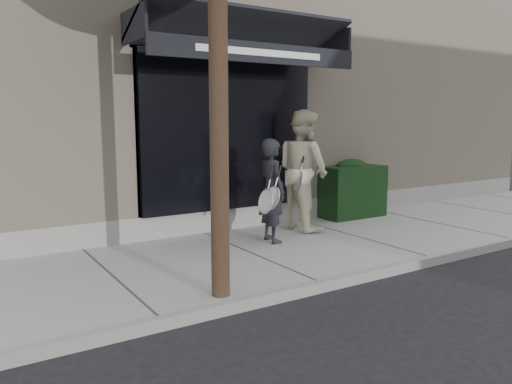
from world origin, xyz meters
TOP-DOWN VIEW (x-y plane):
  - ground at (0.00, 0.00)m, footprint 80.00×80.00m
  - sidewalk at (0.00, 0.00)m, footprint 20.00×3.00m
  - curb at (0.00, -1.55)m, footprint 20.00×0.10m
  - building_facade at (-0.01, 4.96)m, footprint 14.30×8.04m
  - hedge at (1.10, 1.25)m, footprint 1.30×0.70m
  - pedestrian_front at (-1.37, 0.39)m, footprint 0.73×0.89m
  - pedestrian_back at (-0.40, 0.87)m, footprint 0.83×1.04m

SIDE VIEW (x-z plane):
  - ground at x=0.00m, z-range 0.00..0.00m
  - sidewalk at x=0.00m, z-range 0.00..0.12m
  - curb at x=0.00m, z-range 0.00..0.14m
  - hedge at x=1.10m, z-range 0.09..1.23m
  - pedestrian_front at x=-1.37m, z-range 0.12..1.73m
  - pedestrian_back at x=-0.40m, z-range 0.12..2.19m
  - building_facade at x=-0.01m, z-range -0.08..5.56m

